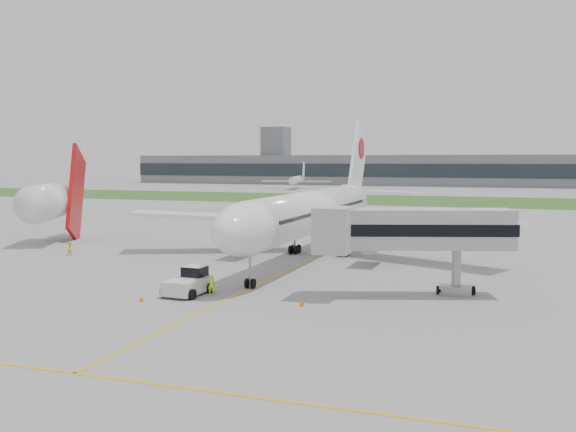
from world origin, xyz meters
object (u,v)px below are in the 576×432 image
(pushback_tug, at_px, (190,282))
(neighbor_aircraft, at_px, (50,201))
(jet_bridge, at_px, (407,230))
(ground_crew_near, at_px, (211,285))
(airliner, at_px, (314,211))

(pushback_tug, distance_m, neighbor_aircraft, 43.27)
(pushback_tug, bearing_deg, jet_bridge, 20.24)
(pushback_tug, relative_size, ground_crew_near, 2.64)
(jet_bridge, height_order, neighbor_aircraft, neighbor_aircraft)
(pushback_tug, distance_m, ground_crew_near, 2.01)
(airliner, bearing_deg, ground_crew_near, -94.81)
(airliner, relative_size, ground_crew_near, 30.07)
(ground_crew_near, bearing_deg, airliner, -115.51)
(airliner, height_order, neighbor_aircraft, airliner)
(airliner, distance_m, jet_bridge, 23.30)
(pushback_tug, height_order, jet_bridge, jet_bridge)
(airliner, bearing_deg, jet_bridge, -52.83)
(pushback_tug, xyz_separation_m, ground_crew_near, (1.98, 0.29, -0.19))
(jet_bridge, bearing_deg, ground_crew_near, -179.98)
(pushback_tug, bearing_deg, airliner, 83.87)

